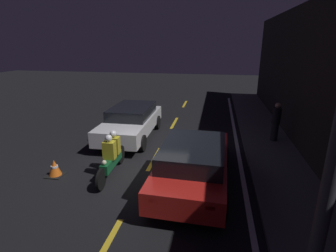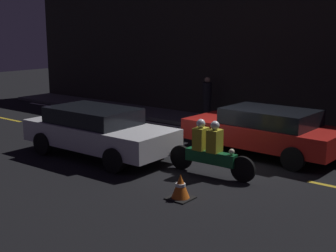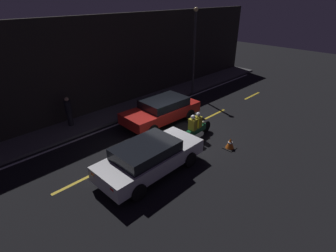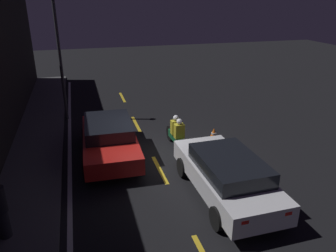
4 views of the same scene
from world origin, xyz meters
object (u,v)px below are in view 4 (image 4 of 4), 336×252
object	(u,v)px
motorcycle	(177,135)
pedestrian	(0,209)
traffic_cone_near	(214,134)
sedan_white	(226,174)
street_lamp	(59,52)
taxi_red	(109,138)

from	to	relation	value
motorcycle	pedestrian	distance (m)	6.74
pedestrian	traffic_cone_near	bearing A→B (deg)	-60.09
sedan_white	motorcycle	xyz separation A→B (m)	(3.43, 0.47, -0.10)
traffic_cone_near	street_lamp	bearing A→B (deg)	54.03
motorcycle	pedestrian	bearing A→B (deg)	121.82
pedestrian	motorcycle	bearing A→B (deg)	-55.97
motorcycle	traffic_cone_near	bearing A→B (deg)	-77.92
taxi_red	street_lamp	size ratio (longest dim) A/B	0.79
motorcycle	traffic_cone_near	world-z (taller)	motorcycle
traffic_cone_near	taxi_red	bearing A→B (deg)	93.33
sedan_white	motorcycle	bearing A→B (deg)	7.01
street_lamp	motorcycle	bearing A→B (deg)	-138.62
motorcycle	pedestrian	size ratio (longest dim) A/B	1.49
motorcycle	pedestrian	xyz separation A→B (m)	(-3.77, 5.58, 0.29)
taxi_red	pedestrian	xyz separation A→B (m)	(-3.96, 3.00, 0.20)
sedan_white	street_lamp	distance (m)	9.73
taxi_red	traffic_cone_near	size ratio (longest dim) A/B	8.38
traffic_cone_near	pedestrian	bearing A→B (deg)	119.91
traffic_cone_near	street_lamp	xyz separation A→B (m)	(4.30, 5.93, 2.97)
sedan_white	taxi_red	xyz separation A→B (m)	(3.62, 3.05, -0.02)
taxi_red	pedestrian	size ratio (longest dim) A/B	2.83
sedan_white	motorcycle	distance (m)	3.46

